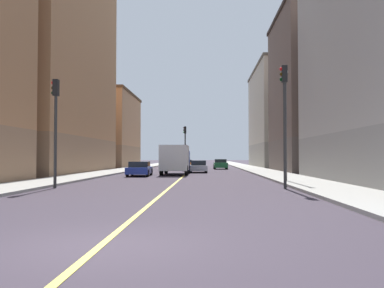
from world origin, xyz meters
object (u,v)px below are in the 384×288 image
Objects in this scene: car_green at (220,164)px; car_blue at (140,169)px; building_left_far at (288,118)px; traffic_light_right_near at (55,118)px; building_right_midblock at (42,61)px; car_silver at (198,167)px; car_orange at (187,163)px; building_left_mid at (327,92)px; traffic_light_left_near at (284,110)px; car_yellow at (173,163)px; box_truck at (176,159)px; building_right_distant at (100,130)px; street_lamp_left_near at (286,113)px; traffic_light_median_far at (185,142)px.

car_blue is at bearing -111.00° from car_green.
building_left_far is 3.58× the size of traffic_light_right_near.
building_right_midblock is 20.28m from car_silver.
building_left_far reaches higher than car_orange.
building_left_mid is at bearing 27.68° from car_blue.
traffic_light_left_near is (-9.40, -24.04, -4.77)m from building_left_mid.
car_yellow is 32.18m from box_truck.
traffic_light_left_near is 50.07m from car_yellow.
building_right_distant is 27.80m from car_silver.
building_right_midblock is at bearing -90.00° from building_right_distant.
building_left_mid is 19.51m from box_truck.
car_green is at bearing -136.11° from building_left_far.
traffic_light_right_near is 1.50× the size of car_yellow.
building_left_mid reaches higher than street_lamp_left_near.
car_green is (-2.23, 34.26, -3.56)m from traffic_light_left_near.
car_yellow is (-9.98, 48.93, -3.59)m from traffic_light_left_near.
street_lamp_left_near reaches higher than car_blue.
building_left_far is at bearing 58.37° from car_blue.
building_left_far is at bearing 64.39° from traffic_light_right_near.
traffic_light_right_near is at bearing -115.61° from building_left_far.
traffic_light_right_near reaches higher than traffic_light_median_far.
car_orange is at bearing -178.34° from building_left_far.
traffic_light_left_near is (-9.40, -45.44, -4.00)m from building_left_far.
car_orange is 1.07× the size of car_yellow.
traffic_light_median_far is at bearing 79.41° from traffic_light_right_near.
building_left_mid reaches higher than car_orange.
street_lamp_left_near is at bearing -39.01° from car_blue.
traffic_light_left_near is 1.67× the size of car_yellow.
car_silver is at bearing -75.55° from traffic_light_median_far.
car_silver is 9.78m from car_blue.
traffic_light_left_near is 34.51m from car_green.
traffic_light_right_near is 1.06× the size of traffic_light_median_far.
car_yellow is at bearing 122.84° from car_orange.
car_green is 0.90× the size of car_blue.
building_left_far is 3.81× the size of traffic_light_median_far.
building_left_far is at bearing 1.66° from car_orange.
traffic_light_left_near is at bearing -111.35° from building_left_mid.
car_silver reaches higher than car_orange.
building_right_distant reaches higher than traffic_light_left_near.
traffic_light_left_near is 17.48m from car_blue.
traffic_light_right_near is (-12.38, -0.00, -0.38)m from traffic_light_left_near.
street_lamp_left_near reaches higher than traffic_light_median_far.
car_green is (19.52, -9.49, -5.40)m from building_right_distant.
car_green is at bearing 96.30° from street_lamp_left_near.
building_right_midblock is 4.31× the size of traffic_light_median_far.
building_right_distant is at bearing -175.18° from car_orange.
building_right_midblock is (-31.15, -25.04, 3.76)m from building_left_far.
traffic_light_median_far is at bearing 161.81° from building_left_mid.
building_left_mid is at bearing 66.41° from street_lamp_left_near.
building_right_distant is (-31.15, 19.70, -2.93)m from building_left_mid.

